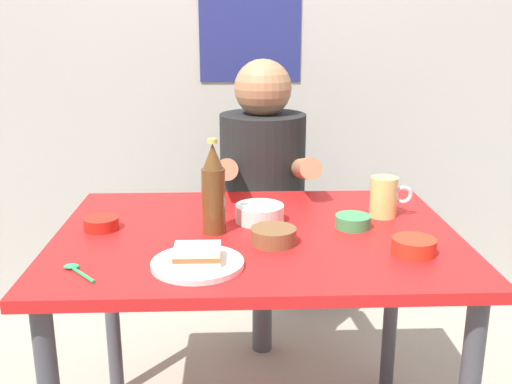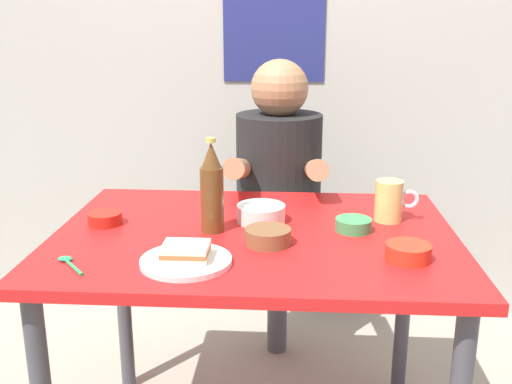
{
  "view_description": "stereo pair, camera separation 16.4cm",
  "coord_description": "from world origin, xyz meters",
  "px_view_note": "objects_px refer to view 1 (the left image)",
  "views": [
    {
      "loc": [
        -0.06,
        -1.53,
        1.3
      ],
      "look_at": [
        0.0,
        0.05,
        0.84
      ],
      "focal_mm": 41.46,
      "sensor_mm": 36.0,
      "label": 1
    },
    {
      "loc": [
        0.1,
        -1.53,
        1.3
      ],
      "look_at": [
        0.0,
        0.05,
        0.84
      ],
      "focal_mm": 41.46,
      "sensor_mm": 36.0,
      "label": 2
    }
  ],
  "objects_px": {
    "dining_table": "(257,263)",
    "plate_orange": "(198,264)",
    "person_seated": "(263,169)",
    "beer_bottle": "(213,191)",
    "sandwich": "(197,254)",
    "beer_mug": "(384,197)",
    "dip_bowl_green": "(353,221)",
    "stool": "(262,270)"
  },
  "relations": [
    {
      "from": "dining_table",
      "to": "plate_orange",
      "type": "distance_m",
      "value": 0.29
    },
    {
      "from": "person_seated",
      "to": "beer_bottle",
      "type": "xyz_separation_m",
      "value": [
        -0.16,
        -0.62,
        0.09
      ]
    },
    {
      "from": "plate_orange",
      "to": "sandwich",
      "type": "height_order",
      "value": "sandwich"
    },
    {
      "from": "plate_orange",
      "to": "beer_mug",
      "type": "bearing_deg",
      "value": 33.69
    },
    {
      "from": "person_seated",
      "to": "dip_bowl_green",
      "type": "bearing_deg",
      "value": -69.32
    },
    {
      "from": "dip_bowl_green",
      "to": "beer_bottle",
      "type": "bearing_deg",
      "value": -175.87
    },
    {
      "from": "person_seated",
      "to": "sandwich",
      "type": "relative_size",
      "value": 6.54
    },
    {
      "from": "sandwich",
      "to": "beer_bottle",
      "type": "relative_size",
      "value": 0.42
    },
    {
      "from": "person_seated",
      "to": "sandwich",
      "type": "bearing_deg",
      "value": -103.04
    },
    {
      "from": "stool",
      "to": "sandwich",
      "type": "bearing_deg",
      "value": -102.87
    },
    {
      "from": "stool",
      "to": "sandwich",
      "type": "distance_m",
      "value": 0.98
    },
    {
      "from": "stool",
      "to": "person_seated",
      "type": "xyz_separation_m",
      "value": [
        0.0,
        -0.01,
        0.42
      ]
    },
    {
      "from": "sandwich",
      "to": "beer_mug",
      "type": "relative_size",
      "value": 0.87
    },
    {
      "from": "dining_table",
      "to": "dip_bowl_green",
      "type": "relative_size",
      "value": 11.0
    },
    {
      "from": "beer_mug",
      "to": "beer_bottle",
      "type": "height_order",
      "value": "beer_bottle"
    },
    {
      "from": "dip_bowl_green",
      "to": "plate_orange",
      "type": "bearing_deg",
      "value": -148.31
    },
    {
      "from": "stool",
      "to": "beer_mug",
      "type": "relative_size",
      "value": 3.57
    },
    {
      "from": "sandwich",
      "to": "dip_bowl_green",
      "type": "relative_size",
      "value": 1.1
    },
    {
      "from": "stool",
      "to": "sandwich",
      "type": "relative_size",
      "value": 4.09
    },
    {
      "from": "dining_table",
      "to": "beer_mug",
      "type": "bearing_deg",
      "value": 17.54
    },
    {
      "from": "stool",
      "to": "person_seated",
      "type": "relative_size",
      "value": 0.63
    },
    {
      "from": "sandwich",
      "to": "beer_bottle",
      "type": "bearing_deg",
      "value": 82.04
    },
    {
      "from": "plate_orange",
      "to": "dining_table",
      "type": "bearing_deg",
      "value": 57.4
    },
    {
      "from": "stool",
      "to": "beer_mug",
      "type": "distance_m",
      "value": 0.76
    },
    {
      "from": "person_seated",
      "to": "dip_bowl_green",
      "type": "distance_m",
      "value": 0.63
    },
    {
      "from": "dining_table",
      "to": "beer_mug",
      "type": "relative_size",
      "value": 8.73
    },
    {
      "from": "stool",
      "to": "sandwich",
      "type": "xyz_separation_m",
      "value": [
        -0.2,
        -0.86,
        0.42
      ]
    },
    {
      "from": "beer_bottle",
      "to": "sandwich",
      "type": "bearing_deg",
      "value": -97.96
    },
    {
      "from": "stool",
      "to": "plate_orange",
      "type": "xyz_separation_m",
      "value": [
        -0.2,
        -0.86,
        0.4
      ]
    },
    {
      "from": "dining_table",
      "to": "dip_bowl_green",
      "type": "xyz_separation_m",
      "value": [
        0.27,
        0.03,
        0.11
      ]
    },
    {
      "from": "dining_table",
      "to": "person_seated",
      "type": "distance_m",
      "value": 0.63
    },
    {
      "from": "dining_table",
      "to": "sandwich",
      "type": "height_order",
      "value": "sandwich"
    },
    {
      "from": "stool",
      "to": "dip_bowl_green",
      "type": "relative_size",
      "value": 4.5
    },
    {
      "from": "dining_table",
      "to": "beer_bottle",
      "type": "bearing_deg",
      "value": -179.19
    },
    {
      "from": "beer_bottle",
      "to": "dip_bowl_green",
      "type": "height_order",
      "value": "beer_bottle"
    },
    {
      "from": "stool",
      "to": "person_seated",
      "type": "bearing_deg",
      "value": -90.0
    },
    {
      "from": "plate_orange",
      "to": "dip_bowl_green",
      "type": "bearing_deg",
      "value": 31.69
    },
    {
      "from": "stool",
      "to": "plate_orange",
      "type": "relative_size",
      "value": 2.05
    },
    {
      "from": "beer_bottle",
      "to": "stool",
      "type": "bearing_deg",
      "value": 75.37
    },
    {
      "from": "stool",
      "to": "sandwich",
      "type": "height_order",
      "value": "sandwich"
    },
    {
      "from": "sandwich",
      "to": "beer_bottle",
      "type": "xyz_separation_m",
      "value": [
        0.03,
        0.23,
        0.09
      ]
    },
    {
      "from": "person_seated",
      "to": "beer_bottle",
      "type": "bearing_deg",
      "value": -104.89
    }
  ]
}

